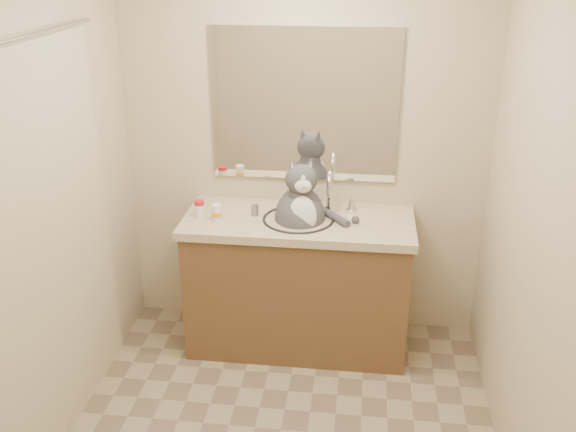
# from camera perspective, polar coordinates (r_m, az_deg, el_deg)

# --- Properties ---
(room) EXTENTS (2.22, 2.52, 2.42)m
(room) POSITION_cam_1_polar(r_m,az_deg,el_deg) (2.71, -1.18, -1.40)
(room) COLOR gray
(room) RESTS_ON ground
(vanity) EXTENTS (1.34, 0.59, 1.12)m
(vanity) POSITION_cam_1_polar(r_m,az_deg,el_deg) (3.91, 0.92, -5.68)
(vanity) COLOR brown
(vanity) RESTS_ON ground
(mirror) EXTENTS (1.10, 0.02, 0.90)m
(mirror) POSITION_cam_1_polar(r_m,az_deg,el_deg) (3.79, 1.46, 9.78)
(mirror) COLOR white
(mirror) RESTS_ON room
(shower_curtain) EXTENTS (0.02, 1.30, 1.93)m
(shower_curtain) POSITION_cam_1_polar(r_m,az_deg,el_deg) (3.18, -19.99, -2.39)
(shower_curtain) COLOR #C0B291
(shower_curtain) RESTS_ON ground
(cat) EXTENTS (0.48, 0.39, 0.59)m
(cat) POSITION_cam_1_polar(r_m,az_deg,el_deg) (3.70, 1.13, 0.14)
(cat) COLOR #4A4B50
(cat) RESTS_ON vanity
(pill_bottle_redcap) EXTENTS (0.07, 0.07, 0.10)m
(pill_bottle_redcap) POSITION_cam_1_polar(r_m,az_deg,el_deg) (3.76, -7.86, 0.64)
(pill_bottle_redcap) COLOR white
(pill_bottle_redcap) RESTS_ON vanity
(pill_bottle_orange) EXTENTS (0.06, 0.06, 0.10)m
(pill_bottle_orange) POSITION_cam_1_polar(r_m,az_deg,el_deg) (3.70, -6.37, 0.27)
(pill_bottle_orange) COLOR white
(pill_bottle_orange) RESTS_ON vanity
(grey_canister) EXTENTS (0.05, 0.05, 0.07)m
(grey_canister) POSITION_cam_1_polar(r_m,az_deg,el_deg) (3.76, -2.97, 0.55)
(grey_canister) COLOR gray
(grey_canister) RESTS_ON vanity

